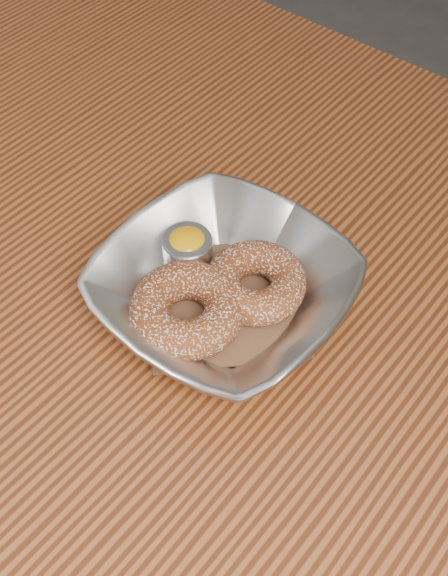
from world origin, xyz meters
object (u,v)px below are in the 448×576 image
Objects in this scene: table at (187,269)px; serving_bowl at (224,289)px; donut_back at (255,282)px; donut_front at (187,309)px; ramekin at (188,251)px.

table is 5.26× the size of serving_bowl.
donut_back is 0.90× the size of donut_front.
serving_bowl is at bearing 74.87° from donut_front.
donut_front is at bearing -105.13° from serving_bowl.
table is at bearing 161.32° from donut_back.
serving_bowl is 0.03m from donut_back.
donut_front is (-0.03, -0.07, 0.00)m from donut_back.
ramekin is at bearing -43.98° from table.
table is 12.51× the size of donut_back.
ramekin is at bearing 168.70° from serving_bowl.
table is 0.20m from donut_front.
donut_front is at bearing -112.75° from donut_back.
donut_front is at bearing -49.14° from ramekin.
donut_back is at bearing 12.03° from ramekin.
serving_bowl is at bearing -31.35° from table.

